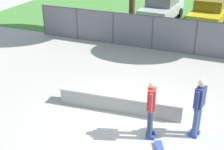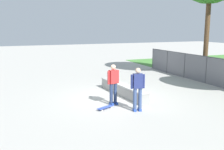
% 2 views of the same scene
% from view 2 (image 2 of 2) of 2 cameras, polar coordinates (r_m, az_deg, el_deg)
% --- Properties ---
extents(ground_plane, '(80.00, 80.00, 0.00)m').
position_cam_2_polar(ground_plane, '(12.50, 0.99, -5.29)').
color(ground_plane, '#ADAAA3').
extents(concrete_ledge, '(4.16, 0.83, 0.57)m').
position_cam_2_polar(concrete_ledge, '(13.06, 2.38, -3.29)').
color(concrete_ledge, '#999993').
rests_on(concrete_ledge, ground).
extents(skateboarder, '(0.34, 0.59, 1.82)m').
position_cam_2_polar(skateboarder, '(11.30, 0.29, -1.74)').
color(skateboarder, '#2647A5').
rests_on(skateboarder, ground).
extents(skateboard, '(0.51, 0.81, 0.09)m').
position_cam_2_polar(skateboard, '(10.92, -1.53, -7.27)').
color(skateboard, '#334CB2').
rests_on(skateboard, ground).
extents(chainlink_fence, '(14.62, 0.07, 1.69)m').
position_cam_2_polar(chainlink_fence, '(15.96, 22.86, 0.75)').
color(chainlink_fence, '#4C4C51').
rests_on(chainlink_fence, ground).
extents(bystander, '(0.34, 0.59, 1.82)m').
position_cam_2_polar(bystander, '(10.46, 5.77, -2.80)').
color(bystander, '#2647A5').
rests_on(bystander, ground).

